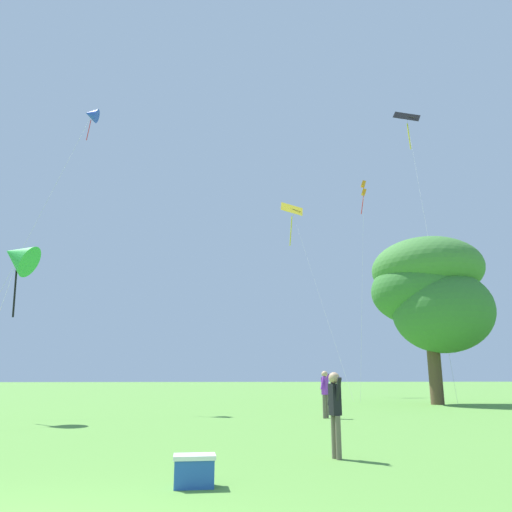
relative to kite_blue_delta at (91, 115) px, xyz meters
The scene contains 9 objects.
kite_blue_delta is the anchor object (origin of this frame).
kite_yellow_diamond 23.68m from the kite_blue_delta, 47.93° to the left, with size 2.72×12.48×18.58m.
kite_orange_box 22.01m from the kite_blue_delta, 24.23° to the left, with size 2.92×4.63×17.34m.
kite_green_small 13.22m from the kite_blue_delta, 93.98° to the right, with size 1.73×5.30×6.97m.
kite_black_large 27.87m from the kite_blue_delta, 22.41° to the left, with size 4.88×11.46×25.38m.
person_with_spool 25.61m from the kite_blue_delta, 63.27° to the right, with size 0.22×0.52×1.62m.
person_far_back 21.16m from the kite_blue_delta, 35.70° to the right, with size 0.50×0.43×1.78m.
tree_right_cluster 23.20m from the kite_blue_delta, ahead, with size 6.96×7.32×10.17m.
picnic_cooler 26.86m from the kite_blue_delta, 72.62° to the right, with size 0.60×0.40×0.44m.
Camera 1 is at (1.90, -4.95, 1.51)m, focal length 34.95 mm.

